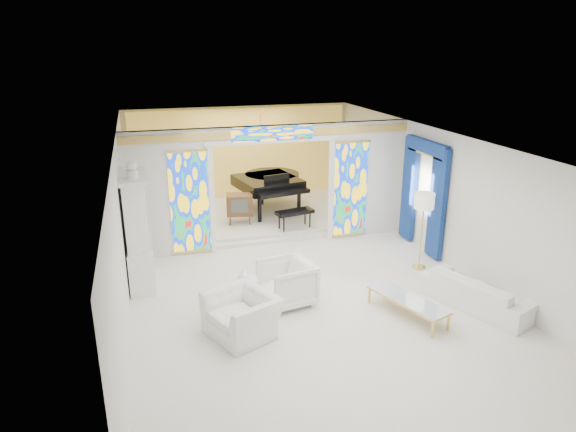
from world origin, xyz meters
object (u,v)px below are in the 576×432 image
object	(u,v)px
china_cabinet	(138,231)
coffee_table	(408,300)
armchair_left	(242,315)
tv_console	(240,205)
sofa	(478,292)
grand_piano	(271,182)
armchair_right	(287,283)

from	to	relation	value
china_cabinet	coffee_table	size ratio (longest dim) A/B	1.57
armchair_left	tv_console	size ratio (longest dim) A/B	1.44
sofa	coffee_table	size ratio (longest dim) A/B	1.25
grand_piano	sofa	bearing A→B (deg)	-80.72
china_cabinet	sofa	bearing A→B (deg)	-24.95
china_cabinet	armchair_right	size ratio (longest dim) A/B	2.84
armchair_right	tv_console	xyz separation A→B (m)	(-0.05, 4.39, 0.27)
armchair_left	grand_piano	xyz separation A→B (m)	(2.14, 6.22, 0.63)
armchair_left	grand_piano	world-z (taller)	grand_piano
armchair_left	coffee_table	world-z (taller)	armchair_left
armchair_right	tv_console	world-z (taller)	tv_console
china_cabinet	coffee_table	bearing A→B (deg)	-31.15
armchair_left	armchair_right	size ratio (longest dim) A/B	1.21
armchair_right	tv_console	bearing A→B (deg)	170.76
grand_piano	tv_console	world-z (taller)	grand_piano
china_cabinet	tv_console	world-z (taller)	china_cabinet
armchair_right	grand_piano	size ratio (longest dim) A/B	0.29
armchair_right	coffee_table	world-z (taller)	armchair_right
china_cabinet	grand_piano	distance (m)	5.24
grand_piano	armchair_left	bearing A→B (deg)	-120.02
coffee_table	tv_console	distance (m)	5.89
armchair_right	coffee_table	distance (m)	2.29
coffee_table	china_cabinet	bearing A→B (deg)	148.85
armchair_left	coffee_table	size ratio (longest dim) A/B	0.67
armchair_left	china_cabinet	bearing A→B (deg)	-171.44
tv_console	grand_piano	bearing A→B (deg)	51.48
coffee_table	grand_piano	distance (m)	6.58
armchair_left	tv_console	xyz separation A→B (m)	(1.02, 5.25, 0.33)
sofa	grand_piano	distance (m)	6.98
grand_piano	coffee_table	bearing A→B (deg)	-92.91
armchair_left	armchair_right	distance (m)	1.37
armchair_left	tv_console	bearing A→B (deg)	145.49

